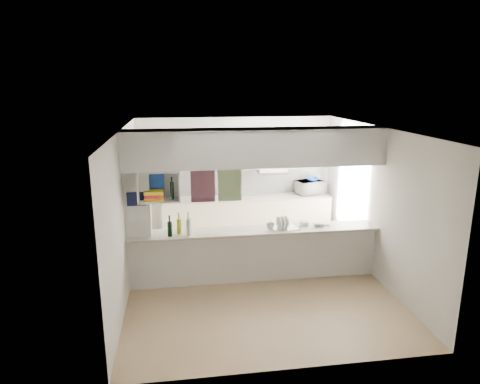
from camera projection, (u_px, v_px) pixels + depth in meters
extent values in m
plane|color=tan|center=(255.00, 280.00, 7.38)|extent=(4.80, 4.80, 0.00)
plane|color=white|center=(256.00, 129.00, 6.73)|extent=(4.80, 4.80, 0.00)
plane|color=silver|center=(236.00, 177.00, 9.36)|extent=(4.20, 0.00, 4.20)
plane|color=silver|center=(125.00, 213.00, 6.76)|extent=(0.00, 4.80, 4.80)
plane|color=silver|center=(375.00, 203.00, 7.35)|extent=(0.00, 4.80, 4.80)
cube|color=silver|center=(255.00, 256.00, 7.27)|extent=(4.20, 0.15, 0.88)
cube|color=#A7A393|center=(255.00, 231.00, 7.15)|extent=(4.20, 0.50, 0.04)
cube|color=white|center=(256.00, 148.00, 6.81)|extent=(4.20, 0.50, 0.60)
cube|color=silver|center=(138.00, 213.00, 6.79)|extent=(0.40, 0.18, 2.60)
cube|color=#191E4C|center=(137.00, 199.00, 6.63)|extent=(0.30, 0.01, 0.22)
cube|color=white|center=(137.00, 213.00, 6.69)|extent=(0.30, 0.01, 0.24)
cube|color=#321621|center=(203.00, 184.00, 7.05)|extent=(0.40, 0.02, 0.62)
cube|color=#186470|center=(230.00, 183.00, 7.12)|extent=(0.40, 0.02, 0.62)
cube|color=white|center=(160.00, 201.00, 6.69)|extent=(0.65, 0.35, 0.02)
cube|color=white|center=(158.00, 171.00, 6.57)|extent=(0.65, 0.35, 0.02)
cube|color=white|center=(159.00, 183.00, 6.79)|extent=(0.65, 0.02, 0.50)
cube|color=white|center=(138.00, 186.00, 6.58)|extent=(0.02, 0.35, 0.50)
cube|color=white|center=(179.00, 185.00, 6.67)|extent=(0.02, 0.35, 0.50)
cube|color=gold|center=(154.00, 198.00, 6.67)|extent=(0.30, 0.24, 0.05)
cube|color=red|center=(154.00, 195.00, 6.66)|extent=(0.28, 0.22, 0.05)
cube|color=gold|center=(154.00, 192.00, 6.64)|extent=(0.30, 0.24, 0.05)
cube|color=navy|center=(156.00, 184.00, 6.74)|extent=(0.26, 0.02, 0.34)
cylinder|color=black|center=(172.00, 191.00, 6.68)|extent=(0.06, 0.06, 0.28)
cube|color=silver|center=(247.00, 218.00, 9.31)|extent=(3.60, 0.60, 0.90)
cube|color=#A7A393|center=(247.00, 198.00, 9.19)|extent=(3.60, 0.63, 0.03)
cube|color=silver|center=(245.00, 180.00, 9.39)|extent=(3.60, 0.03, 0.60)
cube|color=silver|center=(237.00, 152.00, 9.05)|extent=(2.62, 0.34, 0.72)
cube|color=white|center=(272.00, 170.00, 9.19)|extent=(0.60, 0.46, 0.12)
cube|color=silver|center=(274.00, 174.00, 8.98)|extent=(0.60, 0.02, 0.05)
imported|color=white|center=(309.00, 187.00, 9.40)|extent=(0.63, 0.50, 0.31)
imported|color=navy|center=(312.00, 179.00, 9.33)|extent=(0.27, 0.27, 0.07)
cube|color=silver|center=(285.00, 228.00, 7.20)|extent=(0.48, 0.39, 0.01)
cylinder|color=white|center=(279.00, 222.00, 7.14)|extent=(0.05, 0.21, 0.21)
cylinder|color=white|center=(282.00, 222.00, 7.16)|extent=(0.05, 0.21, 0.21)
cylinder|color=white|center=(286.00, 221.00, 7.18)|extent=(0.05, 0.21, 0.21)
imported|color=white|center=(270.00, 226.00, 7.13)|extent=(0.15, 0.15, 0.10)
cylinder|color=black|center=(170.00, 229.00, 6.81)|extent=(0.08, 0.08, 0.24)
cylinder|color=black|center=(169.00, 219.00, 6.77)|extent=(0.03, 0.03, 0.11)
cylinder|color=olive|center=(179.00, 226.00, 6.91)|extent=(0.08, 0.08, 0.26)
cylinder|color=olive|center=(179.00, 216.00, 6.86)|extent=(0.03, 0.03, 0.11)
cylinder|color=silver|center=(189.00, 227.00, 6.85)|extent=(0.08, 0.08, 0.27)
cylinder|color=silver|center=(188.00, 216.00, 6.80)|extent=(0.03, 0.03, 0.11)
cylinder|color=silver|center=(304.00, 223.00, 7.34)|extent=(0.15, 0.15, 0.08)
cube|color=silver|center=(318.00, 225.00, 7.28)|extent=(0.15, 0.11, 0.06)
cube|color=black|center=(325.00, 225.00, 7.33)|extent=(0.14, 0.07, 0.01)
cylinder|color=black|center=(202.00, 195.00, 9.08)|extent=(0.10, 0.10, 0.15)
cube|color=brown|center=(238.00, 192.00, 9.22)|extent=(0.10, 0.08, 0.20)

